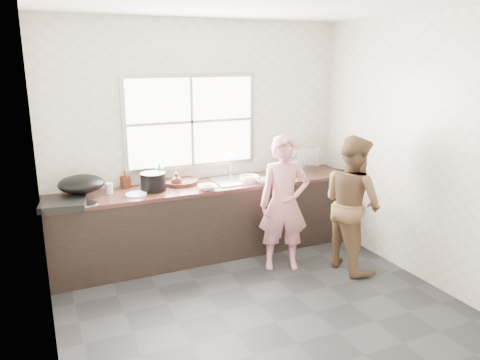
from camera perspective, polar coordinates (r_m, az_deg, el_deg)
name	(u,v)px	position (r m, az deg, el deg)	size (l,w,h in m)	color
floor	(258,304)	(4.62, 2.26, -14.82)	(3.60, 3.20, 0.01)	#252527
ceiling	(262,2)	(4.04, 2.68, 20.86)	(3.60, 3.20, 0.01)	silver
wall_back	(199,138)	(5.58, -5.00, 5.15)	(3.60, 0.01, 2.70)	beige
wall_left	(38,188)	(3.70, -23.37, -0.91)	(0.01, 3.20, 2.70)	silver
wall_right	(416,149)	(5.18, 20.64, 3.52)	(0.01, 3.20, 2.70)	beige
wall_front	(385,222)	(2.84, 17.21, -4.88)	(3.60, 0.01, 2.70)	beige
cabinet	(210,221)	(5.53, -3.69, -5.00)	(3.60, 0.62, 0.82)	black
countertop	(209,186)	(5.40, -3.77, -0.70)	(3.60, 0.64, 0.04)	#381C17
sink	(237,180)	(5.52, -0.37, -0.05)	(0.55, 0.45, 0.02)	silver
faucet	(230,165)	(5.66, -1.19, 1.84)	(0.02, 0.02, 0.30)	silver
window_frame	(191,122)	(5.50, -5.98, 7.10)	(1.60, 0.05, 1.10)	#9EA0A5
window_glazing	(192,122)	(5.48, -5.90, 7.07)	(1.50, 0.01, 1.00)	white
woman	(284,208)	(5.10, 5.36, -3.40)	(0.51, 0.33, 1.38)	#C97882
person_side	(352,203)	(5.20, 13.51, -2.78)	(0.72, 0.56, 1.49)	brown
cutting_board	(180,182)	(5.44, -7.35, -0.21)	(0.42, 0.42, 0.04)	#311D13
cleaver	(179,183)	(5.31, -7.43, -0.36)	(0.19, 0.09, 0.01)	#BABDC1
bowl_mince	(207,187)	(5.16, -4.00, -0.90)	(0.20, 0.20, 0.05)	white
bowl_crabs	(249,179)	(5.47, 1.14, 0.08)	(0.19, 0.19, 0.06)	white
bowl_held	(262,180)	(5.42, 2.73, -0.02)	(0.21, 0.21, 0.07)	white
black_pot	(153,182)	(5.18, -10.55, -0.21)	(0.27, 0.27, 0.20)	black
plate_food	(136,194)	(5.06, -12.55, -1.74)	(0.22, 0.22, 0.02)	white
bottle_green	(159,173)	(5.42, -9.80, 0.89)	(0.11, 0.11, 0.27)	#2D882C
bottle_brown_tall	(125,180)	(5.35, -13.80, -0.02)	(0.08, 0.08, 0.18)	#431D10
bottle_brown_short	(176,180)	(5.30, -7.75, -0.02)	(0.12, 0.12, 0.15)	#3D170F
glass_jar	(109,188)	(5.19, -15.67, -0.99)	(0.08, 0.08, 0.11)	silver
burner	(63,204)	(4.87, -20.78, -2.71)	(0.42, 0.42, 0.06)	black
wok	(81,184)	(5.09, -18.79, -0.45)	(0.47, 0.47, 0.18)	black
dish_rack	(299,160)	(5.91, 7.16, 2.41)	(0.43, 0.30, 0.33)	#BABDC1
pot_lid_left	(86,204)	(4.89, -18.25, -2.74)	(0.23, 0.23, 0.01)	silver
pot_lid_right	(137,193)	(5.11, -12.43, -1.61)	(0.23, 0.23, 0.01)	#A4A6AB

